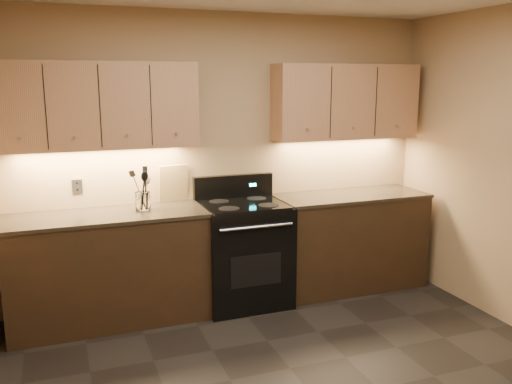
# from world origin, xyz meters

# --- Properties ---
(wall_back) EXTENTS (4.00, 0.04, 2.60)m
(wall_back) POSITION_xyz_m (0.00, 2.00, 1.30)
(wall_back) COLOR #9E7D5C
(wall_back) RESTS_ON ground
(counter_left) EXTENTS (1.62, 0.62, 0.93)m
(counter_left) POSITION_xyz_m (-1.10, 1.70, 0.47)
(counter_left) COLOR black
(counter_left) RESTS_ON ground
(counter_right) EXTENTS (1.46, 0.62, 0.93)m
(counter_right) POSITION_xyz_m (1.18, 1.70, 0.47)
(counter_right) COLOR black
(counter_right) RESTS_ON ground
(stove) EXTENTS (0.76, 0.68, 1.14)m
(stove) POSITION_xyz_m (0.08, 1.68, 0.48)
(stove) COLOR black
(stove) RESTS_ON ground
(upper_cab_left) EXTENTS (1.60, 0.30, 0.70)m
(upper_cab_left) POSITION_xyz_m (-1.10, 1.85, 1.80)
(upper_cab_left) COLOR #AF7B57
(upper_cab_left) RESTS_ON wall_back
(upper_cab_right) EXTENTS (1.44, 0.30, 0.70)m
(upper_cab_right) POSITION_xyz_m (1.18, 1.85, 1.80)
(upper_cab_right) COLOR #AF7B57
(upper_cab_right) RESTS_ON wall_back
(outlet_plate) EXTENTS (0.08, 0.01, 0.12)m
(outlet_plate) POSITION_xyz_m (-1.30, 1.99, 1.12)
(outlet_plate) COLOR #B2B5BA
(outlet_plate) RESTS_ON wall_back
(utensil_crock) EXTENTS (0.16, 0.16, 0.16)m
(utensil_crock) POSITION_xyz_m (-0.79, 1.74, 1.00)
(utensil_crock) COLOR white
(utensil_crock) RESTS_ON counter_left
(cutting_board) EXTENTS (0.27, 0.09, 0.34)m
(cutting_board) POSITION_xyz_m (-0.48, 1.97, 1.10)
(cutting_board) COLOR #DAB775
(cutting_board) RESTS_ON counter_left
(wooden_spoon) EXTENTS (0.15, 0.12, 0.29)m
(wooden_spoon) POSITION_xyz_m (-0.82, 1.73, 1.09)
(wooden_spoon) COLOR #DAB775
(wooden_spoon) RESTS_ON utensil_crock
(black_spoon) EXTENTS (0.10, 0.09, 0.32)m
(black_spoon) POSITION_xyz_m (-0.80, 1.75, 1.10)
(black_spoon) COLOR black
(black_spoon) RESTS_ON utensil_crock
(black_turner) EXTENTS (0.11, 0.16, 0.38)m
(black_turner) POSITION_xyz_m (-0.77, 1.71, 1.13)
(black_turner) COLOR black
(black_turner) RESTS_ON utensil_crock
(steel_spatula) EXTENTS (0.21, 0.14, 0.38)m
(steel_spatula) POSITION_xyz_m (-0.77, 1.76, 1.12)
(steel_spatula) COLOR silver
(steel_spatula) RESTS_ON utensil_crock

